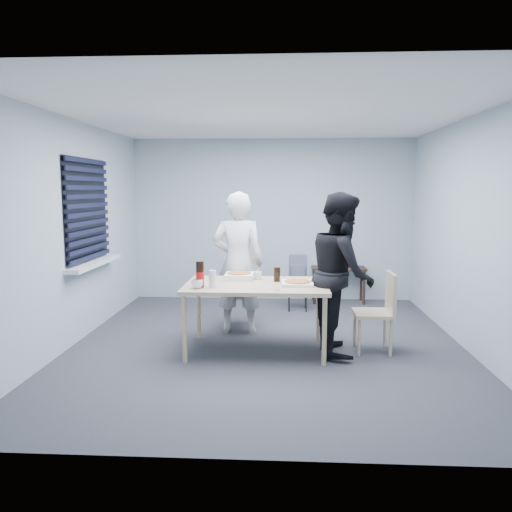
# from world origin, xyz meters

# --- Properties ---
(room) EXTENTS (5.00, 5.00, 5.00)m
(room) POSITION_xyz_m (-2.20, 0.40, 1.44)
(room) COLOR #323339
(room) RESTS_ON ground
(dining_table) EXTENTS (1.56, 0.99, 0.76)m
(dining_table) POSITION_xyz_m (-0.11, -0.21, 0.70)
(dining_table) COLOR tan
(dining_table) RESTS_ON ground
(chair_far) EXTENTS (0.42, 0.42, 0.89)m
(chair_far) POSITION_xyz_m (-0.38, 0.84, 0.51)
(chair_far) COLOR tan
(chair_far) RESTS_ON ground
(chair_right) EXTENTS (0.42, 0.42, 0.89)m
(chair_right) POSITION_xyz_m (1.27, -0.16, 0.51)
(chair_right) COLOR tan
(chair_right) RESTS_ON ground
(person_white) EXTENTS (0.65, 0.42, 1.77)m
(person_white) POSITION_xyz_m (-0.38, 0.51, 0.89)
(person_white) COLOR silver
(person_white) RESTS_ON ground
(person_black) EXTENTS (0.47, 0.86, 1.77)m
(person_black) POSITION_xyz_m (0.82, -0.19, 0.89)
(person_black) COLOR black
(person_black) RESTS_ON ground
(side_table) EXTENTS (0.85, 0.38, 0.57)m
(side_table) POSITION_xyz_m (1.06, 2.28, 0.49)
(side_table) COLOR black
(side_table) RESTS_ON ground
(stool) EXTENTS (0.33, 0.33, 0.46)m
(stool) POSITION_xyz_m (0.40, 1.72, 0.35)
(stool) COLOR black
(stool) RESTS_ON ground
(backpack) EXTENTS (0.27, 0.20, 0.38)m
(backpack) POSITION_xyz_m (0.40, 1.71, 0.64)
(backpack) COLOR slate
(backpack) RESTS_ON stool
(pizza_box_a) EXTENTS (0.32, 0.32, 0.08)m
(pizza_box_a) POSITION_xyz_m (-0.33, 0.06, 0.80)
(pizza_box_a) COLOR white
(pizza_box_a) RESTS_ON dining_table
(pizza_box_b) EXTENTS (0.33, 0.33, 0.05)m
(pizza_box_b) POSITION_xyz_m (0.34, -0.26, 0.78)
(pizza_box_b) COLOR white
(pizza_box_b) RESTS_ON dining_table
(mug_a) EXTENTS (0.17, 0.17, 0.10)m
(mug_a) POSITION_xyz_m (-0.72, -0.50, 0.81)
(mug_a) COLOR white
(mug_a) RESTS_ON dining_table
(mug_b) EXTENTS (0.10, 0.10, 0.09)m
(mug_b) POSITION_xyz_m (-0.11, 0.06, 0.81)
(mug_b) COLOR white
(mug_b) RESTS_ON dining_table
(cola_glass) EXTENTS (0.08, 0.08, 0.16)m
(cola_glass) POSITION_xyz_m (0.11, -0.06, 0.84)
(cola_glass) COLOR black
(cola_glass) RESTS_ON dining_table
(soda_bottle) EXTENTS (0.09, 0.09, 0.28)m
(soda_bottle) POSITION_xyz_m (-0.70, -0.44, 0.90)
(soda_bottle) COLOR black
(soda_bottle) RESTS_ON dining_table
(plastic_cups) EXTENTS (0.10, 0.10, 0.19)m
(plastic_cups) POSITION_xyz_m (-0.57, -0.45, 0.85)
(plastic_cups) COLOR silver
(plastic_cups) RESTS_ON dining_table
(rubber_band) EXTENTS (0.06, 0.06, 0.00)m
(rubber_band) POSITION_xyz_m (0.12, -0.55, 0.76)
(rubber_band) COLOR red
(rubber_band) RESTS_ON dining_table
(papers) EXTENTS (0.30, 0.34, 0.00)m
(papers) POSITION_xyz_m (0.91, 2.31, 0.57)
(papers) COLOR white
(papers) RESTS_ON side_table
(black_box) EXTENTS (0.13, 0.10, 0.06)m
(black_box) POSITION_xyz_m (1.28, 2.30, 0.60)
(black_box) COLOR black
(black_box) RESTS_ON side_table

